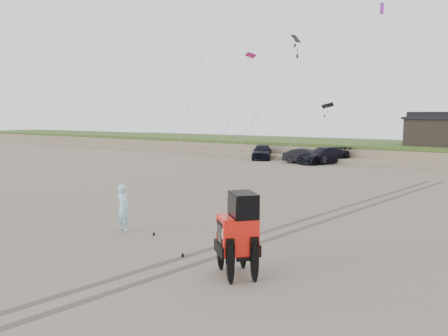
{
  "coord_description": "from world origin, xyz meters",
  "views": [
    {
      "loc": [
        9.62,
        -10.94,
        4.64
      ],
      "look_at": [
        -0.3,
        3.0,
        2.6
      ],
      "focal_mm": 35.0,
      "sensor_mm": 36.0,
      "label": 1
    }
  ],
  "objects_px": {
    "truck_c": "(323,155)",
    "jeep": "(237,243)",
    "cabin": "(441,130)",
    "truck_a": "(262,152)",
    "man": "(123,208)",
    "truck_b": "(306,156)"
  },
  "relations": [
    {
      "from": "truck_b",
      "to": "cabin",
      "type": "bearing_deg",
      "value": -59.19
    },
    {
      "from": "truck_c",
      "to": "jeep",
      "type": "height_order",
      "value": "jeep"
    },
    {
      "from": "truck_a",
      "to": "jeep",
      "type": "xyz_separation_m",
      "value": [
        17.11,
        -30.45,
        0.15
      ]
    },
    {
      "from": "man",
      "to": "cabin",
      "type": "bearing_deg",
      "value": -93.95
    },
    {
      "from": "truck_a",
      "to": "truck_b",
      "type": "xyz_separation_m",
      "value": [
        5.68,
        -1.17,
        -0.09
      ]
    },
    {
      "from": "truck_a",
      "to": "truck_c",
      "type": "bearing_deg",
      "value": -29.57
    },
    {
      "from": "truck_b",
      "to": "man",
      "type": "relative_size",
      "value": 2.34
    },
    {
      "from": "truck_a",
      "to": "truck_c",
      "type": "relative_size",
      "value": 0.87
    },
    {
      "from": "cabin",
      "to": "man",
      "type": "height_order",
      "value": "cabin"
    },
    {
      "from": "truck_b",
      "to": "jeep",
      "type": "height_order",
      "value": "jeep"
    },
    {
      "from": "truck_a",
      "to": "jeep",
      "type": "relative_size",
      "value": 0.92
    },
    {
      "from": "truck_c",
      "to": "jeep",
      "type": "relative_size",
      "value": 1.06
    },
    {
      "from": "truck_a",
      "to": "man",
      "type": "bearing_deg",
      "value": -96.4
    },
    {
      "from": "truck_b",
      "to": "truck_c",
      "type": "relative_size",
      "value": 0.8
    },
    {
      "from": "truck_c",
      "to": "man",
      "type": "distance_m",
      "value": 28.77
    },
    {
      "from": "cabin",
      "to": "truck_a",
      "type": "distance_m",
      "value": 18.01
    },
    {
      "from": "truck_b",
      "to": "man",
      "type": "distance_m",
      "value": 28.22
    },
    {
      "from": "cabin",
      "to": "truck_c",
      "type": "height_order",
      "value": "cabin"
    },
    {
      "from": "jeep",
      "to": "man",
      "type": "height_order",
      "value": "jeep"
    },
    {
      "from": "truck_c",
      "to": "jeep",
      "type": "distance_m",
      "value": 31.66
    },
    {
      "from": "cabin",
      "to": "truck_c",
      "type": "relative_size",
      "value": 1.14
    },
    {
      "from": "truck_c",
      "to": "jeep",
      "type": "xyz_separation_m",
      "value": [
        9.93,
        -30.06,
        0.17
      ]
    }
  ]
}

